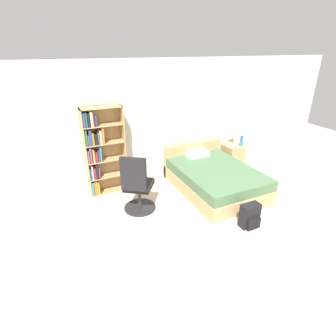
{
  "coord_description": "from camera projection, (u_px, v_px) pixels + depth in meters",
  "views": [
    {
      "loc": [
        -2.54,
        -1.95,
        2.78
      ],
      "look_at": [
        -0.68,
        1.98,
        0.78
      ],
      "focal_mm": 28.0,
      "sensor_mm": 36.0,
      "label": 1
    }
  ],
  "objects": [
    {
      "name": "office_chair",
      "position": [
        137.0,
        187.0,
        4.68
      ],
      "size": [
        0.7,
        0.72,
        1.15
      ],
      "color": "#232326",
      "rests_on": "ground_plane"
    },
    {
      "name": "backpack_black",
      "position": [
        250.0,
        216.0,
        4.4
      ],
      "size": [
        0.33,
        0.23,
        0.42
      ],
      "color": "black",
      "rests_on": "ground_plane"
    },
    {
      "name": "nightstand",
      "position": [
        233.0,
        156.0,
        6.59
      ],
      "size": [
        0.43,
        0.46,
        0.59
      ],
      "color": "tan",
      "rests_on": "ground_plane"
    },
    {
      "name": "table_lamp",
      "position": [
        236.0,
        129.0,
        6.34
      ],
      "size": [
        0.21,
        0.21,
        0.51
      ],
      "color": "#B2B2B7",
      "rests_on": "nightstand"
    },
    {
      "name": "water_bottle",
      "position": [
        241.0,
        141.0,
        6.37
      ],
      "size": [
        0.08,
        0.08,
        0.25
      ],
      "color": "teal",
      "rests_on": "nightstand"
    },
    {
      "name": "wall_back",
      "position": [
        172.0,
        120.0,
        5.86
      ],
      "size": [
        9.0,
        0.06,
        2.6
      ],
      "color": "silver",
      "rests_on": "ground_plane"
    },
    {
      "name": "bed",
      "position": [
        214.0,
        178.0,
        5.58
      ],
      "size": [
        1.47,
        2.02,
        0.75
      ],
      "color": "tan",
      "rests_on": "ground_plane"
    },
    {
      "name": "bookshelf",
      "position": [
        100.0,
        151.0,
        5.17
      ],
      "size": [
        0.78,
        0.26,
        1.78
      ],
      "color": "tan",
      "rests_on": "ground_plane"
    },
    {
      "name": "ground_plane",
      "position": [
        270.0,
        261.0,
        3.75
      ],
      "size": [
        14.0,
        14.0,
        0.0
      ],
      "primitive_type": "plane",
      "color": "beige"
    }
  ]
}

